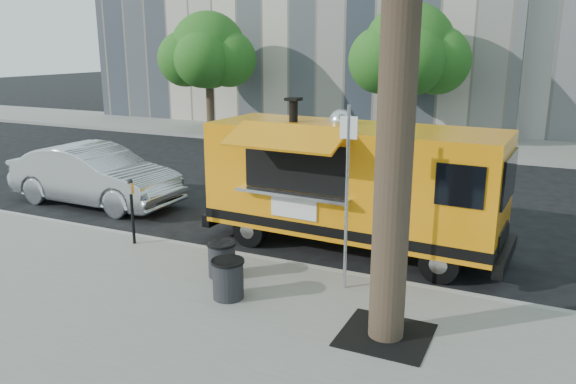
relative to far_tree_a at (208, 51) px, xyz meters
The scene contains 13 objects.
ground 16.30m from the far_tree_a, 50.89° to the right, with size 120.00×120.00×0.00m, color black.
sidewalk 19.48m from the far_tree_a, 58.47° to the right, with size 60.00×6.00×0.15m, color gray.
curb 16.99m from the far_tree_a, 52.92° to the right, with size 60.00×0.14×0.16m, color #999993.
far_sidewalk 10.73m from the far_tree_a, ahead, with size 60.00×5.00×0.15m, color gray.
tree_well 20.00m from the far_tree_a, 50.16° to the right, with size 1.20×1.20×0.02m, color black.
far_tree_a is the anchor object (origin of this frame).
far_tree_b 9.01m from the far_tree_a, ahead, with size 3.60×3.60×5.50m.
sign_post 18.14m from the far_tree_a, 50.17° to the right, with size 0.28×0.06×3.00m.
parking_meter 15.59m from the far_tree_a, 62.85° to the right, with size 0.11×0.11×1.33m.
food_truck 16.18m from the far_tree_a, 47.13° to the right, with size 6.15×2.93×2.97m.
sedan 12.38m from the far_tree_a, 71.34° to the right, with size 1.63×4.67×1.54m, color #BBBDC3.
trash_bin_left 17.46m from the far_tree_a, 56.47° to the right, with size 0.51×0.51×0.61m.
trash_bin_right 18.33m from the far_tree_a, 56.24° to the right, with size 0.53×0.53×0.63m.
Camera 1 is at (4.36, -9.67, 4.03)m, focal length 35.00 mm.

